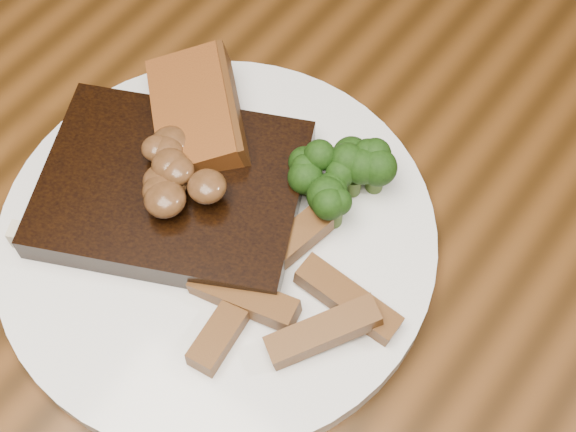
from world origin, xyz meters
name	(u,v)px	position (x,y,z in m)	size (l,w,h in m)	color
dining_table	(287,302)	(0.00, 0.00, 0.66)	(1.60, 0.90, 0.75)	#4C2A0F
plate	(218,238)	(-0.04, -0.03, 0.76)	(0.30, 0.30, 0.01)	white
steak	(173,190)	(-0.08, -0.02, 0.77)	(0.18, 0.13, 0.03)	black
steak_bone	(113,254)	(-0.08, -0.08, 0.77)	(0.14, 0.01, 0.02)	beige
mushroom_pile	(168,177)	(-0.08, -0.03, 0.80)	(0.08, 0.08, 0.03)	brown
garlic_bread	(196,129)	(-0.10, 0.03, 0.77)	(0.10, 0.05, 0.02)	brown
potato_wedges	(288,299)	(0.03, -0.04, 0.77)	(0.09, 0.09, 0.02)	brown
broccoli_cluster	(357,170)	(0.01, 0.06, 0.78)	(0.07, 0.07, 0.04)	#1B3D0D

